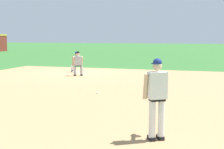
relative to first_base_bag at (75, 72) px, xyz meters
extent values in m
plane|color=#336B2D|center=(0.00, 0.00, -0.04)|extent=(160.00, 160.00, 0.00)
cube|color=tan|center=(-5.69, -3.43, -0.04)|extent=(18.00, 18.00, 0.01)
cube|color=white|center=(0.00, 0.00, 0.00)|extent=(0.38, 0.38, 0.09)
sphere|color=white|center=(-6.38, -3.69, -0.01)|extent=(0.07, 0.07, 0.07)
cube|color=black|center=(-11.41, -6.74, 0.00)|extent=(0.28, 0.23, 0.09)
cylinder|color=white|center=(-11.45, -6.76, 0.46)|extent=(0.15, 0.15, 0.84)
cube|color=black|center=(-11.30, -6.92, 0.00)|extent=(0.28, 0.23, 0.09)
cylinder|color=white|center=(-11.33, -6.94, 0.46)|extent=(0.15, 0.15, 0.84)
cube|color=black|center=(-11.39, -6.85, 0.90)|extent=(0.35, 0.39, 0.06)
cube|color=white|center=(-11.39, -6.85, 1.22)|extent=(0.41, 0.47, 0.60)
sphere|color=#DBB28E|center=(-11.37, -6.84, 1.65)|extent=(0.21, 0.21, 0.21)
sphere|color=navy|center=(-11.37, -6.84, 1.72)|extent=(0.20, 0.20, 0.20)
cube|color=navy|center=(-11.30, -6.79, 1.69)|extent=(0.18, 0.20, 0.02)
cylinder|color=#DBB28E|center=(-11.45, -6.60, 1.19)|extent=(0.21, 0.17, 0.59)
cylinder|color=#DBB28E|center=(-11.01, -6.91, 1.31)|extent=(0.50, 0.35, 0.41)
ellipsoid|color=brown|center=(-10.94, -6.87, 1.14)|extent=(0.36, 0.33, 0.34)
cube|color=black|center=(0.76, -0.10, 0.00)|extent=(0.28, 0.23, 0.09)
cylinder|color=white|center=(0.80, -0.08, 0.23)|extent=(0.15, 0.15, 0.40)
cube|color=black|center=(0.46, 0.42, 0.00)|extent=(0.28, 0.23, 0.09)
cylinder|color=white|center=(0.50, 0.44, 0.23)|extent=(0.15, 0.15, 0.40)
cube|color=black|center=(0.65, 0.18, 0.46)|extent=(0.34, 0.39, 0.06)
cube|color=white|center=(0.65, 0.18, 0.73)|extent=(0.41, 0.47, 0.52)
sphere|color=#9E7051|center=(0.63, 0.17, 1.12)|extent=(0.21, 0.21, 0.21)
sphere|color=navy|center=(0.63, 0.17, 1.20)|extent=(0.20, 0.20, 0.20)
cube|color=navy|center=(0.55, 0.12, 1.17)|extent=(0.18, 0.20, 0.02)
cylinder|color=#9E7051|center=(0.41, -0.25, 0.88)|extent=(0.55, 0.37, 0.24)
cylinder|color=#9E7051|center=(0.44, 0.34, 0.67)|extent=(0.25, 0.20, 0.58)
ellipsoid|color=brown|center=(0.23, -0.36, 0.80)|extent=(0.29, 0.28, 0.35)
cube|color=black|center=(-1.28, -0.52, 0.00)|extent=(0.28, 0.23, 0.09)
cylinder|color=#B2B2B7|center=(-1.31, -0.54, 0.28)|extent=(0.15, 0.15, 0.50)
cube|color=black|center=(-1.07, -0.87, 0.00)|extent=(0.28, 0.23, 0.09)
cylinder|color=#B2B2B7|center=(-1.11, -0.89, 0.28)|extent=(0.15, 0.15, 0.50)
cube|color=black|center=(-1.21, -0.71, 0.55)|extent=(0.35, 0.39, 0.06)
cube|color=#B2B2B7|center=(-1.21, -0.71, 0.85)|extent=(0.41, 0.47, 0.54)
sphere|color=#DBB28E|center=(-1.19, -0.70, 1.25)|extent=(0.21, 0.21, 0.21)
sphere|color=black|center=(-1.19, -0.70, 1.32)|extent=(0.20, 0.20, 0.20)
cube|color=black|center=(-1.12, -0.66, 1.29)|extent=(0.18, 0.20, 0.02)
cylinder|color=#DBB28E|center=(-1.21, -0.43, 0.81)|extent=(0.33, 0.24, 0.56)
cylinder|color=#DBB28E|center=(-0.96, -0.86, 0.81)|extent=(0.33, 0.24, 0.56)
camera|label=1|loc=(-18.21, -7.82, 2.30)|focal=50.00mm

